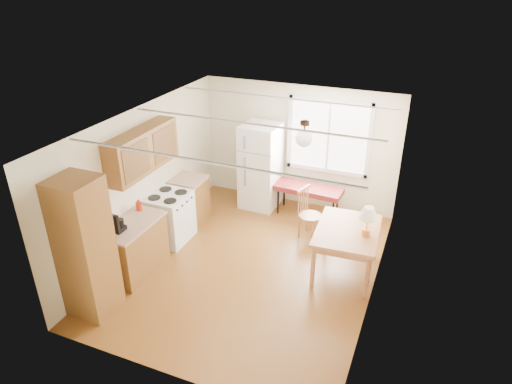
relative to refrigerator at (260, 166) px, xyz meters
The scene contains 11 objects.
room_shell 2.20m from the refrigerator, 72.26° to the right, with size 4.60×5.60×2.62m.
kitchen_run 2.90m from the refrigerator, 111.32° to the right, with size 0.65×3.40×2.20m.
window_unit 1.49m from the refrigerator, 17.88° to the left, with size 1.64×0.05×1.51m.
pendant_light 2.55m from the refrigerator, 50.77° to the right, with size 0.26×0.26×0.40m.
refrigerator is the anchor object (origin of this frame).
bench 1.09m from the refrigerator, ahead, with size 1.36×0.56×0.62m.
dining_table 2.70m from the refrigerator, 37.38° to the right, with size 1.04×1.34×0.80m.
chair 1.50m from the refrigerator, 32.98° to the right, with size 0.45×0.45×0.95m.
table_lamp 2.99m from the refrigerator, 35.11° to the right, with size 0.28×0.28×0.49m.
coffee_maker 3.36m from the refrigerator, 108.36° to the right, with size 0.16×0.22×0.32m.
kettle 2.76m from the refrigerator, 114.82° to the right, with size 0.10×0.10×0.20m.
Camera 1 is at (2.48, -5.82, 4.56)m, focal length 32.00 mm.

